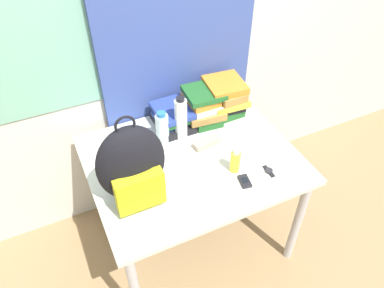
# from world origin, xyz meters

# --- Properties ---
(wall_back) EXTENTS (6.00, 0.06, 2.50)m
(wall_back) POSITION_xyz_m (-0.00, 0.97, 1.25)
(wall_back) COLOR beige
(wall_back) RESTS_ON ground_plane
(curtain_blue) EXTENTS (0.93, 0.04, 2.50)m
(curtain_blue) POSITION_xyz_m (0.14, 0.91, 1.25)
(curtain_blue) COLOR #384C93
(curtain_blue) RESTS_ON ground_plane
(desk) EXTENTS (1.09, 0.88, 0.73)m
(desk) POSITION_xyz_m (0.00, 0.44, 0.65)
(desk) COLOR beige
(desk) RESTS_ON ground_plane
(backpack) EXTENTS (0.32, 0.21, 0.48)m
(backpack) POSITION_xyz_m (-0.36, 0.32, 0.94)
(backpack) COLOR black
(backpack) RESTS_ON desk
(book_stack_left) EXTENTS (0.21, 0.26, 0.13)m
(book_stack_left) POSITION_xyz_m (0.01, 0.74, 0.79)
(book_stack_left) COLOR black
(book_stack_left) RESTS_ON desk
(book_stack_center) EXTENTS (0.24, 0.28, 0.20)m
(book_stack_center) POSITION_xyz_m (0.20, 0.73, 0.83)
(book_stack_center) COLOR #1E5623
(book_stack_center) RESTS_ON desk
(book_stack_right) EXTENTS (0.24, 0.29, 0.21)m
(book_stack_right) POSITION_xyz_m (0.36, 0.74, 0.84)
(book_stack_right) COLOR #1E5623
(book_stack_right) RESTS_ON desk
(water_bottle) EXTENTS (0.07, 0.07, 0.20)m
(water_bottle) POSITION_xyz_m (-0.09, 0.64, 0.83)
(water_bottle) COLOR silver
(water_bottle) RESTS_ON desk
(sports_bottle) EXTENTS (0.07, 0.07, 0.27)m
(sports_bottle) POSITION_xyz_m (0.02, 0.63, 0.86)
(sports_bottle) COLOR white
(sports_bottle) RESTS_ON desk
(sunscreen_bottle) EXTENTS (0.05, 0.05, 0.14)m
(sunscreen_bottle) POSITION_xyz_m (0.16, 0.27, 0.80)
(sunscreen_bottle) COLOR yellow
(sunscreen_bottle) RESTS_ON desk
(cell_phone) EXTENTS (0.06, 0.09, 0.02)m
(cell_phone) POSITION_xyz_m (0.16, 0.17, 0.74)
(cell_phone) COLOR black
(cell_phone) RESTS_ON desk
(sunglasses_case) EXTENTS (0.16, 0.08, 0.04)m
(sunglasses_case) POSITION_xyz_m (0.11, 0.50, 0.75)
(sunglasses_case) COLOR gray
(sunglasses_case) RESTS_ON desk
(wristwatch) EXTENTS (0.04, 0.09, 0.01)m
(wristwatch) POSITION_xyz_m (0.32, 0.18, 0.74)
(wristwatch) COLOR black
(wristwatch) RESTS_ON desk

